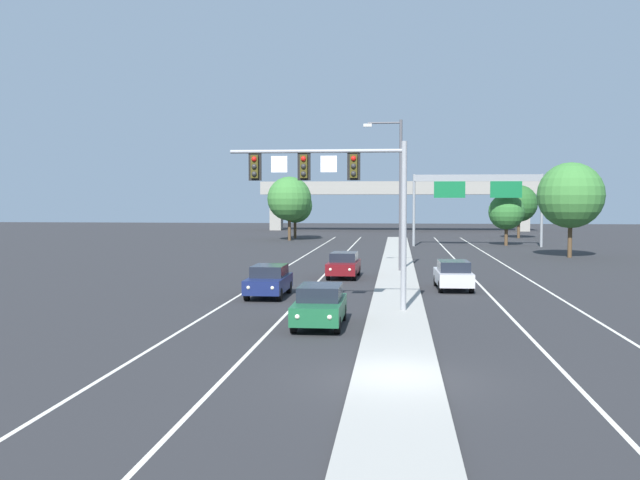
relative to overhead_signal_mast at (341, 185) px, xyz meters
The scene contains 19 objects.
ground_plane 13.11m from the overhead_signal_mast, 78.30° to the right, with size 260.00×260.00×0.00m, color #28282B.
median_island 8.70m from the overhead_signal_mast, 69.21° to the left, with size 2.40×110.00×0.15m, color #9E9B93.
lane_stripe_oncoming_center 14.62m from the overhead_signal_mast, 99.73° to the left, with size 0.14×100.00×0.01m, color silver.
lane_stripe_receding_center 16.10m from the overhead_signal_mast, 61.96° to the left, with size 0.14×100.00×0.01m, color silver.
edge_stripe_left 15.48m from the overhead_signal_mast, 112.71° to the left, with size 0.14×100.00×0.01m, color silver.
edge_stripe_right 17.80m from the overhead_signal_mast, 52.05° to the left, with size 0.14×100.00×0.01m, color silver.
overhead_signal_mast is the anchor object (origin of this frame).
street_lamp_median 17.82m from the overhead_signal_mast, 82.33° to the left, with size 2.58×0.28×10.00m.
car_oncoming_green 5.88m from the overhead_signal_mast, 98.86° to the right, with size 1.83×4.48×1.58m.
car_oncoming_navy 7.79m from the overhead_signal_mast, 130.03° to the left, with size 1.84×4.48×1.58m.
car_oncoming_darkred 14.88m from the overhead_signal_mast, 93.71° to the left, with size 1.91×4.51×1.58m.
car_receding_silver 11.27m from the overhead_signal_mast, 58.02° to the left, with size 1.92×4.51×1.58m.
highway_sign_gantry 46.80m from the overhead_signal_mast, 76.89° to the left, with size 13.28×0.42×7.50m.
overpass_bridge 83.82m from the overhead_signal_mast, 88.35° to the left, with size 42.40×6.40×7.65m.
tree_far_right_c 65.36m from the overhead_signal_mast, 74.37° to the left, with size 4.62×4.62×6.69m.
tree_far_right_a 36.10m from the overhead_signal_mast, 62.20° to the left, with size 5.53×5.53×8.00m.
tree_far_left_a 55.89m from the overhead_signal_mast, 100.72° to the left, with size 5.26×5.26×7.60m.
tree_far_left_b 60.43m from the overhead_signal_mast, 99.88° to the left, with size 4.35×4.35×6.29m.
tree_far_right_b 49.76m from the overhead_signal_mast, 73.79° to the left, with size 3.79×3.79×5.49m.
Camera 1 is at (-0.01, -19.67, 4.88)m, focal length 41.12 mm.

